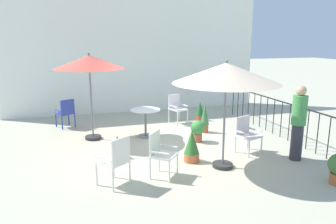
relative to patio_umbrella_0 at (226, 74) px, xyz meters
name	(u,v)px	position (x,y,z in m)	size (l,w,h in m)	color
ground_plane	(171,148)	(-0.70, 1.49, -2.00)	(60.00, 60.00, 0.00)	#B9B59A
villa_facade	(135,55)	(-0.70, 5.97, 0.08)	(9.41, 0.30, 4.18)	white
terrace_railing	(282,113)	(2.50, 1.49, -1.33)	(0.03, 5.95, 1.01)	black
patio_umbrella_0	(226,74)	(0.00, 0.00, 0.00)	(2.21, 2.21, 2.29)	#2D2D2D
patio_umbrella_1	(89,63)	(-2.53, 2.82, 0.07)	(1.85, 1.85, 2.33)	#2D2D2D
cafe_table_0	(145,118)	(-1.10, 2.62, -1.45)	(0.82, 0.82, 0.78)	white
patio_chair_0	(66,111)	(-3.22, 4.22, -1.49)	(0.61, 0.60, 0.89)	#2D3D9B
patio_chair_1	(160,151)	(-1.41, -0.07, -1.47)	(0.64, 0.64, 0.92)	white
patio_chair_2	(116,158)	(-2.31, -0.26, -1.45)	(0.66, 0.66, 0.96)	white
patio_chair_3	(177,107)	(0.20, 3.79, -1.47)	(0.59, 0.62, 0.92)	white
patio_chair_4	(246,132)	(0.94, 0.68, -1.50)	(0.61, 0.59, 0.88)	silver
potted_plant_0	(200,111)	(1.06, 3.88, -1.68)	(0.27, 0.27, 0.63)	#A04E3B
potted_plant_1	(192,146)	(-0.53, 0.49, -1.64)	(0.35, 0.35, 0.73)	#C8673A
potted_plant_2	(205,118)	(0.65, 2.53, -1.56)	(0.25, 0.25, 0.85)	#B6522E
potted_plant_3	(198,129)	(0.13, 1.76, -1.66)	(0.38, 0.38, 0.58)	#9D523B
potted_plant_5	(117,146)	(-2.08, 1.22, -1.73)	(0.31, 0.31, 0.53)	#AE5A28
standing_person	(298,122)	(1.78, -0.08, -1.12)	(0.45, 0.45, 1.70)	#33333D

